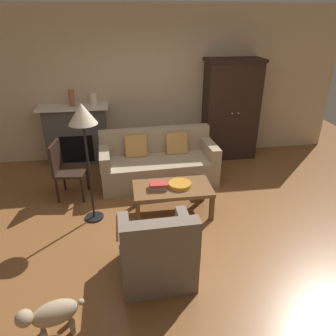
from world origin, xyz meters
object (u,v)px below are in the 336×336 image
mantel_vase_cream (94,99)px  floor_lamp (83,121)px  coffee_table (172,190)px  side_chair_wooden (64,167)px  book_stack (158,186)px  dog (51,315)px  couch (158,164)px  fireplace (77,135)px  armoire (231,110)px  armchair_near_left (157,253)px  fruit_bowl (180,185)px  mantel_vase_terracotta (72,98)px

mantel_vase_cream → floor_lamp: size_ratio=0.14×
coffee_table → side_chair_wooden: side_chair_wooden is taller
side_chair_wooden → floor_lamp: floor_lamp is taller
book_stack → dog: bearing=-123.1°
couch → floor_lamp: bearing=-135.9°
fireplace → armoire: (2.95, -0.08, 0.38)m
armoire → armchair_near_left: 3.67m
armchair_near_left → armoire: bearing=60.1°
fireplace → armchair_near_left: bearing=-70.3°
dog → armoire: bearing=53.0°
fruit_bowl → mantel_vase_terracotta: mantel_vase_terracotta is taller
fireplace → armchair_near_left: size_ratio=1.43×
armoire → floor_lamp: armoire is taller
armchair_near_left → coffee_table: bearing=73.5°
coffee_table → dog: 2.25m
coffee_table → floor_lamp: (-1.12, 0.02, 1.06)m
fruit_bowl → side_chair_wooden: bearing=157.3°
floor_lamp → dog: size_ratio=2.98×
armoire → couch: (-1.52, -0.90, -0.63)m
couch → floor_lamp: 1.82m
armoire → dog: (-2.80, -3.71, -0.71)m
book_stack → mantel_vase_cream: 2.34m
mantel_vase_terracotta → dog: bearing=-87.7°
couch → mantel_vase_cream: size_ratio=8.41×
mantel_vase_terracotta → floor_lamp: floor_lamp is taller
couch → fruit_bowl: size_ratio=6.08×
fruit_bowl → armchair_near_left: (-0.46, -1.21, -0.13)m
coffee_table → side_chair_wooden: bearing=155.9°
mantel_vase_cream → fruit_bowl: bearing=-58.1°
fruit_bowl → coffee_table: bearing=-178.7°
mantel_vase_cream → couch: bearing=-42.6°
fireplace → side_chair_wooden: 1.31m
couch → side_chair_wooden: size_ratio=2.18×
mantel_vase_terracotta → floor_lamp: bearing=-78.7°
coffee_table → mantel_vase_terracotta: bearing=127.3°
fireplace → side_chair_wooden: size_ratio=1.40×
fruit_bowl → book_stack: book_stack is taller
armoire → mantel_vase_terracotta: size_ratio=6.64×
fireplace → mantel_vase_terracotta: (0.00, -0.02, 0.69)m
fireplace → armoire: bearing=-1.5°
mantel_vase_cream → dog: mantel_vase_cream is taller
fruit_bowl → dog: (-1.46, -1.79, -0.20)m
fireplace → dog: size_ratio=2.28×
mantel_vase_cream → floor_lamp: 1.97m
mantel_vase_terracotta → side_chair_wooden: (-0.05, -1.29, -0.75)m
couch → floor_lamp: size_ratio=1.19×
floor_lamp → dog: (-0.24, -1.81, -1.18)m
coffee_table → book_stack: book_stack is taller
couch → armchair_near_left: size_ratio=2.23×
coffee_table → dog: (-1.36, -1.79, -0.12)m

